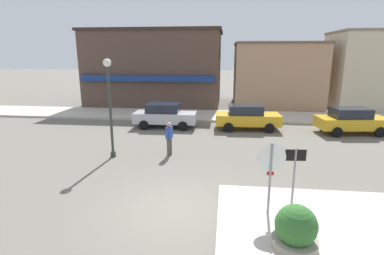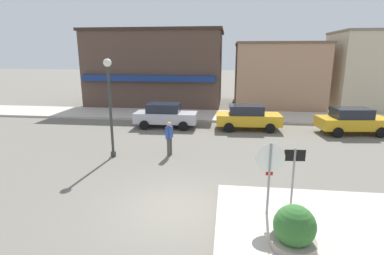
% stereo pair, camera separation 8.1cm
% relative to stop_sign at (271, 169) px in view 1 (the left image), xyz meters
% --- Properties ---
extents(ground_plane, '(160.00, 160.00, 0.00)m').
position_rel_stop_sign_xyz_m(ground_plane, '(-2.73, 0.19, -1.52)').
color(ground_plane, '#6B665B').
extents(sidewalk_corner, '(6.40, 4.80, 0.15)m').
position_rel_stop_sign_xyz_m(sidewalk_corner, '(1.74, -0.62, -1.44)').
color(sidewalk_corner, beige).
rests_on(sidewalk_corner, ground).
extents(kerb_far, '(80.00, 4.00, 0.15)m').
position_rel_stop_sign_xyz_m(kerb_far, '(-2.73, 14.36, -1.44)').
color(kerb_far, beige).
rests_on(kerb_far, ground).
extents(stop_sign, '(0.82, 0.09, 2.30)m').
position_rel_stop_sign_xyz_m(stop_sign, '(0.00, 0.00, 0.00)').
color(stop_sign, gray).
rests_on(stop_sign, ground).
extents(one_way_sign, '(0.60, 0.07, 2.10)m').
position_rel_stop_sign_xyz_m(one_way_sign, '(0.71, 0.24, -0.19)').
color(one_way_sign, gray).
rests_on(one_way_sign, ground).
extents(planter, '(1.10, 1.10, 1.23)m').
position_rel_stop_sign_xyz_m(planter, '(0.43, -1.54, -0.96)').
color(planter, gray).
rests_on(planter, ground).
extents(lamp_post, '(0.36, 0.36, 4.54)m').
position_rel_stop_sign_xyz_m(lamp_post, '(-6.48, 4.65, 1.44)').
color(lamp_post, '#333833').
rests_on(lamp_post, ground).
extents(parked_car_nearest, '(4.02, 1.91, 1.56)m').
position_rel_stop_sign_xyz_m(parked_car_nearest, '(-5.23, 10.64, -0.71)').
color(parked_car_nearest, '#B7B7BC').
rests_on(parked_car_nearest, ground).
extents(parked_car_second, '(4.07, 2.01, 1.56)m').
position_rel_stop_sign_xyz_m(parked_car_second, '(0.05, 10.66, -0.71)').
color(parked_car_second, gold).
rests_on(parked_car_second, ground).
extents(parked_car_third, '(4.17, 2.23, 1.56)m').
position_rel_stop_sign_xyz_m(parked_car_third, '(6.18, 10.31, -0.71)').
color(parked_car_third, gold).
rests_on(parked_car_third, ground).
extents(pedestrian_crossing_near, '(0.31, 0.55, 1.61)m').
position_rel_stop_sign_xyz_m(pedestrian_crossing_near, '(-3.90, 5.17, -0.65)').
color(pedestrian_crossing_near, '#4C473D').
rests_on(pedestrian_crossing_near, ground).
extents(building_corner_shop, '(12.17, 7.74, 6.76)m').
position_rel_stop_sign_xyz_m(building_corner_shop, '(-7.88, 19.99, 1.87)').
color(building_corner_shop, brown).
rests_on(building_corner_shop, ground).
extents(building_storefront_left_near, '(7.61, 7.43, 5.66)m').
position_rel_stop_sign_xyz_m(building_storefront_left_near, '(3.18, 20.65, 1.32)').
color(building_storefront_left_near, tan).
rests_on(building_storefront_left_near, ground).
extents(building_storefront_left_mid, '(6.84, 5.73, 6.54)m').
position_rel_stop_sign_xyz_m(building_storefront_left_mid, '(11.07, 19.44, 1.76)').
color(building_storefront_left_mid, beige).
rests_on(building_storefront_left_mid, ground).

